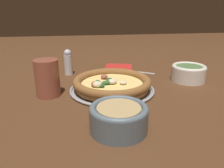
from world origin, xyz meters
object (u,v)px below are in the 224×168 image
pepper_shaker (68,62)px  pizza (112,83)px  fork (132,71)px  pizza_tray (112,89)px  napkin (118,68)px  bowl_far (189,72)px  drinking_cup (47,78)px  bowl_near (119,117)px

pepper_shaker → pizza: bearing=35.3°
fork → pizza_tray: bearing=92.0°
napkin → pepper_shaker: (0.05, -0.22, 0.05)m
pizza_tray → pepper_shaker: pepper_shaker is taller
pepper_shaker → bowl_far: bearing=71.7°
pizza_tray → napkin: 0.28m
pizza → napkin: size_ratio=1.47×
pizza → drinking_cup: drinking_cup is taller
drinking_cup → pepper_shaker: size_ratio=1.11×
drinking_cup → fork: bearing=124.4°
pizza_tray → napkin: size_ratio=1.59×
drinking_cup → fork: size_ratio=0.75×
bowl_near → pepper_shaker: (-0.47, -0.13, 0.02)m
pepper_shaker → napkin: bearing=103.6°
pizza → fork: (-0.22, 0.13, -0.03)m
bowl_near → bowl_far: same height
drinking_cup → fork: (-0.23, 0.33, -0.06)m
pizza → drinking_cup: 0.21m
pizza → pepper_shaker: bearing=-144.7°
pizza → bowl_far: 0.31m
pizza_tray → fork: bearing=150.0°
pizza_tray → drinking_cup: bearing=-86.6°
napkin → fork: size_ratio=1.14×
drinking_cup → napkin: drinking_cup is taller
pepper_shaker → fork: bearing=90.2°
pizza → drinking_cup: (0.01, -0.21, 0.03)m
bowl_far → napkin: bearing=-131.0°
drinking_cup → fork: drinking_cup is taller
pizza → bowl_near: bowl_near is taller
pizza → napkin: bearing=165.2°
pizza_tray → drinking_cup: 0.22m
pizza → fork: bearing=149.9°
fork → pepper_shaker: size_ratio=1.49×
bowl_near → pepper_shaker: bearing=-164.4°
napkin → drinking_cup: bearing=-44.9°
pizza_tray → napkin: bearing=165.3°
napkin → fork: bearing=45.9°
pizza → pepper_shaker: (-0.21, -0.15, 0.03)m
napkin → pizza: bearing=-14.8°
fork → drinking_cup: bearing=66.4°
bowl_far → fork: bearing=-130.1°
drinking_cup → bowl_near: bearing=38.0°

